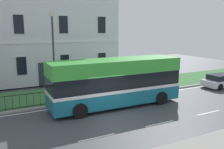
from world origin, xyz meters
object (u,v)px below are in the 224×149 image
Objects in this scene: single_decker_bus at (116,82)px; street_lamp_post at (53,51)px; georgian_townhouse at (33,11)px; parked_hatchback_00 at (222,81)px.

street_lamp_post reaches higher than single_decker_bus.
georgian_townhouse is 4.07× the size of parked_hatchback_00.
georgian_townhouse reaches higher than parked_hatchback_00.
street_lamp_post is (-3.62, 2.90, 2.12)m from single_decker_bus.
street_lamp_post is at bearing 141.73° from single_decker_bus.
street_lamp_post is (-0.30, -9.86, -3.46)m from georgian_townhouse.
georgian_townhouse is 20.52m from parked_hatchback_00.
parked_hatchback_00 is 0.61× the size of street_lamp_post.
parked_hatchback_00 is (11.61, 0.39, -1.16)m from single_decker_bus.
single_decker_bus is 2.38× the size of parked_hatchback_00.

